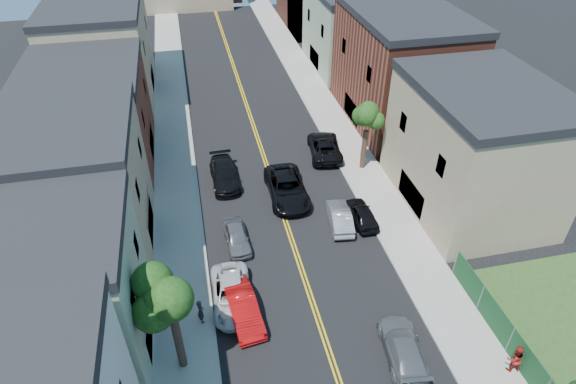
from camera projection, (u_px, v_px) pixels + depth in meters
sidewalk_left at (171, 131)px, 46.09m from camera, size 3.20×100.00×0.15m
sidewalk_right at (329, 114)px, 48.82m from camera, size 3.20×100.00×0.15m
curb_left at (190, 129)px, 46.39m from camera, size 0.30×100.00×0.15m
curb_right at (312, 116)px, 48.52m from camera, size 0.30×100.00×0.15m
bldg_left_palegrn at (47, 304)px, 23.78m from camera, size 9.00×8.00×8.50m
bldg_left_tan_near at (71, 194)px, 30.66m from camera, size 9.00×10.00×9.00m
bldg_left_brick at (91, 120)px, 39.56m from camera, size 9.00×12.00×8.00m
bldg_left_tan_far at (103, 51)px, 50.04m from camera, size 9.00×16.00×9.50m
bldg_right_tan at (475, 152)px, 34.72m from camera, size 9.00×12.00×9.00m
bldg_right_brick at (399, 71)px, 45.36m from camera, size 9.00×14.00×10.00m
bldg_right_palegrn at (351, 31)px, 56.74m from camera, size 9.00×12.00×8.50m
fence_right at (527, 364)px, 24.66m from camera, size 0.04×15.00×1.90m
tree_left_mid at (166, 281)px, 21.89m from camera, size 5.20×5.20×9.29m
tree_right_far at (369, 107)px, 37.61m from camera, size 4.40×4.40×8.03m
red_sedan at (243, 308)px, 28.00m from camera, size 2.17×4.78×1.52m
white_pickup at (232, 294)px, 28.89m from camera, size 2.52×5.17×1.41m
grey_car_left at (237, 237)px, 33.04m from camera, size 1.77×3.99×1.34m
black_car_left at (224, 174)px, 38.96m from camera, size 2.23×5.31×1.53m
grey_car_right at (403, 348)px, 25.87m from camera, size 2.58×5.03×1.40m
black_car_right at (362, 214)px, 35.07m from camera, size 1.63×3.97×1.34m
silver_car_right at (340, 217)px, 34.75m from camera, size 1.98×4.34×1.38m
dark_car_right_far at (325, 146)px, 42.41m from camera, size 3.36×5.97×1.57m
black_suv_lane at (287, 188)px, 37.29m from camera, size 2.96×6.25×1.73m
pedestrian_left at (201, 311)px, 27.51m from camera, size 0.54×0.70×1.68m
pedestrian_right at (515, 358)px, 24.95m from camera, size 0.97×0.80×1.83m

